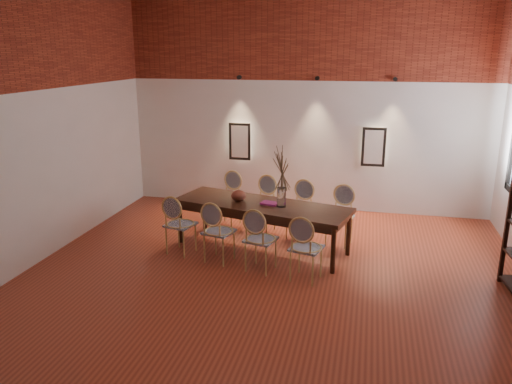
% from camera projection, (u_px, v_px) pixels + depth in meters
% --- Properties ---
extents(floor, '(7.00, 7.00, 0.02)m').
position_uv_depth(floor, '(269.00, 284.00, 6.79)').
color(floor, '#9B3B23').
rests_on(floor, ground).
extents(wall_back, '(7.00, 0.10, 4.00)m').
position_uv_depth(wall_back, '(307.00, 107.00, 9.57)').
color(wall_back, silver).
rests_on(wall_back, ground).
extents(wall_front, '(7.00, 0.10, 4.00)m').
position_uv_depth(wall_front, '(151.00, 239.00, 2.91)').
color(wall_front, silver).
rests_on(wall_front, ground).
extents(wall_left, '(0.10, 7.00, 4.00)m').
position_uv_depth(wall_left, '(23.00, 128.00, 7.00)').
color(wall_left, silver).
rests_on(wall_left, ground).
extents(brick_band_back, '(7.00, 0.02, 1.50)m').
position_uv_depth(brick_band_back, '(308.00, 39.00, 9.16)').
color(brick_band_back, maroon).
rests_on(brick_band_back, ground).
extents(brick_band_front, '(7.00, 0.02, 1.50)m').
position_uv_depth(brick_band_front, '(143.00, 13.00, 2.64)').
color(brick_band_front, maroon).
rests_on(brick_band_front, ground).
extents(brick_band_left, '(0.02, 7.00, 1.50)m').
position_uv_depth(brick_band_left, '(15.00, 35.00, 6.65)').
color(brick_band_left, maroon).
rests_on(brick_band_left, ground).
extents(niche_left, '(0.36, 0.06, 0.66)m').
position_uv_depth(niche_left, '(240.00, 141.00, 9.95)').
color(niche_left, '#FFEAC6').
rests_on(niche_left, wall_back).
extents(niche_right, '(0.36, 0.06, 0.66)m').
position_uv_depth(niche_right, '(374.00, 147.00, 9.39)').
color(niche_right, '#FFEAC6').
rests_on(niche_right, wall_back).
extents(spot_fixture_left, '(0.08, 0.10, 0.08)m').
position_uv_depth(spot_fixture_left, '(239.00, 77.00, 9.57)').
color(spot_fixture_left, black).
rests_on(spot_fixture_left, wall_back).
extents(spot_fixture_mid, '(0.08, 0.10, 0.08)m').
position_uv_depth(spot_fixture_mid, '(317.00, 78.00, 9.25)').
color(spot_fixture_mid, black).
rests_on(spot_fixture_mid, wall_back).
extents(spot_fixture_right, '(0.08, 0.10, 0.08)m').
position_uv_depth(spot_fixture_right, '(395.00, 79.00, 8.95)').
color(spot_fixture_right, black).
rests_on(spot_fixture_right, wall_back).
extents(dining_table, '(2.90, 1.54, 0.75)m').
position_uv_depth(dining_table, '(262.00, 226.00, 7.88)').
color(dining_table, '#381B0F').
rests_on(dining_table, floor).
extents(chair_near_a, '(0.53, 0.53, 0.94)m').
position_uv_depth(chair_near_a, '(181.00, 224.00, 7.69)').
color(chair_near_a, tan).
rests_on(chair_near_a, floor).
extents(chair_near_b, '(0.53, 0.53, 0.94)m').
position_uv_depth(chair_near_b, '(219.00, 231.00, 7.38)').
color(chair_near_b, tan).
rests_on(chair_near_b, floor).
extents(chair_near_c, '(0.53, 0.53, 0.94)m').
position_uv_depth(chair_near_c, '(261.00, 239.00, 7.08)').
color(chair_near_c, tan).
rests_on(chair_near_c, floor).
extents(chair_near_d, '(0.53, 0.53, 0.94)m').
position_uv_depth(chair_near_d, '(306.00, 248.00, 6.78)').
color(chair_near_d, tan).
rests_on(chair_near_d, floor).
extents(chair_far_a, '(0.53, 0.53, 0.94)m').
position_uv_depth(chair_far_a, '(228.00, 200.00, 8.93)').
color(chair_far_a, tan).
rests_on(chair_far_a, floor).
extents(chair_far_b, '(0.53, 0.53, 0.94)m').
position_uv_depth(chair_far_b, '(262.00, 205.00, 8.63)').
color(chair_far_b, tan).
rests_on(chair_far_b, floor).
extents(chair_far_c, '(0.53, 0.53, 0.94)m').
position_uv_depth(chair_far_c, '(300.00, 211.00, 8.32)').
color(chair_far_c, tan).
rests_on(chair_far_c, floor).
extents(chair_far_d, '(0.53, 0.53, 0.94)m').
position_uv_depth(chair_far_d, '(339.00, 217.00, 8.02)').
color(chair_far_d, tan).
rests_on(chair_far_d, floor).
extents(vase, '(0.14, 0.14, 0.30)m').
position_uv_depth(vase, '(281.00, 197.00, 7.59)').
color(vase, silver).
rests_on(vase, dining_table).
extents(dried_branches, '(0.50, 0.50, 0.70)m').
position_uv_depth(dried_branches, '(282.00, 168.00, 7.47)').
color(dried_branches, '#49402A').
rests_on(dried_branches, vase).
extents(bowl, '(0.24, 0.24, 0.18)m').
position_uv_depth(bowl, '(239.00, 196.00, 7.88)').
color(bowl, maroon).
rests_on(bowl, dining_table).
extents(book, '(0.30, 0.24, 0.03)m').
position_uv_depth(book, '(270.00, 203.00, 7.74)').
color(book, '#861C61').
rests_on(book, dining_table).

